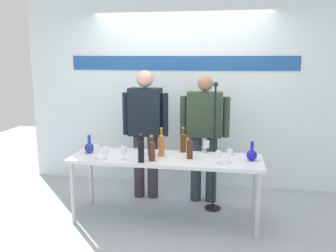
{
  "coord_description": "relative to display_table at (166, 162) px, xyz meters",
  "views": [
    {
      "loc": [
        0.69,
        -3.86,
        1.88
      ],
      "look_at": [
        0.0,
        0.15,
        1.09
      ],
      "focal_mm": 38.22,
      "sensor_mm": 36.0,
      "label": 1
    }
  ],
  "objects": [
    {
      "name": "back_wall",
      "position": [
        0.0,
        1.3,
        0.81
      ],
      "size": [
        4.64,
        0.11,
        3.0
      ],
      "color": "white",
      "rests_on": "ground"
    },
    {
      "name": "wine_bottle_3",
      "position": [
        -0.12,
        -0.17,
        0.19
      ],
      "size": [
        0.07,
        0.07,
        0.28
      ],
      "color": "#53241C",
      "rests_on": "display_table"
    },
    {
      "name": "wine_bottle_4",
      "position": [
        0.17,
        0.26,
        0.19
      ],
      "size": [
        0.07,
        0.07,
        0.3
      ],
      "color": "#553115",
      "rests_on": "display_table"
    },
    {
      "name": "presenter_right",
      "position": [
        0.39,
        0.65,
        0.26
      ],
      "size": [
        0.63,
        0.22,
        1.65
      ],
      "color": "#27333C",
      "rests_on": "ground"
    },
    {
      "name": "wine_glass_left_0",
      "position": [
        -0.44,
        -0.18,
        0.17
      ],
      "size": [
        0.07,
        0.07,
        0.15
      ],
      "color": "white",
      "rests_on": "display_table"
    },
    {
      "name": "wine_glass_left_1",
      "position": [
        -0.74,
        -0.21,
        0.18
      ],
      "size": [
        0.06,
        0.06,
        0.16
      ],
      "color": "white",
      "rests_on": "display_table"
    },
    {
      "name": "wine_glass_right_0",
      "position": [
        0.6,
        -0.14,
        0.16
      ],
      "size": [
        0.06,
        0.06,
        0.13
      ],
      "color": "white",
      "rests_on": "display_table"
    },
    {
      "name": "wine_bottle_1",
      "position": [
        0.28,
        -0.01,
        0.19
      ],
      "size": [
        0.07,
        0.07,
        0.29
      ],
      "color": "#4B2411",
      "rests_on": "display_table"
    },
    {
      "name": "microphone_stand",
      "position": [
        0.53,
        0.39,
        -0.16
      ],
      "size": [
        0.2,
        0.2,
        1.59
      ],
      "color": "black",
      "rests_on": "ground"
    },
    {
      "name": "ground_plane",
      "position": [
        0.0,
        0.0,
        -0.7
      ],
      "size": [
        10.0,
        10.0,
        0.0
      ],
      "primitive_type": "plane",
      "color": "#9DA7AC"
    },
    {
      "name": "wine_bottle_2",
      "position": [
        -0.18,
        0.05,
        0.19
      ],
      "size": [
        0.07,
        0.07,
        0.29
      ],
      "color": "#192D20",
      "rests_on": "display_table"
    },
    {
      "name": "display_table",
      "position": [
        0.0,
        0.0,
        0.0
      ],
      "size": [
        2.16,
        0.64,
        0.76
      ],
      "color": "silver",
      "rests_on": "ground"
    },
    {
      "name": "wine_glass_right_1",
      "position": [
        0.72,
        -0.11,
        0.17
      ],
      "size": [
        0.06,
        0.06,
        0.15
      ],
      "color": "white",
      "rests_on": "display_table"
    },
    {
      "name": "decanter_blue_left",
      "position": [
        -0.92,
        0.03,
        0.13
      ],
      "size": [
        0.12,
        0.12,
        0.21
      ],
      "color": "#20329B",
      "rests_on": "display_table"
    },
    {
      "name": "wine_glass_right_2",
      "position": [
        0.44,
        0.27,
        0.16
      ],
      "size": [
        0.07,
        0.07,
        0.15
      ],
      "color": "white",
      "rests_on": "display_table"
    },
    {
      "name": "decanter_blue_right",
      "position": [
        0.95,
        0.03,
        0.13
      ],
      "size": [
        0.12,
        0.12,
        0.21
      ],
      "color": "#1A1AC1",
      "rests_on": "display_table"
    },
    {
      "name": "wine_bottle_0",
      "position": [
        -0.06,
        0.04,
        0.2
      ],
      "size": [
        0.07,
        0.07,
        0.33
      ],
      "color": "#CB6425",
      "rests_on": "display_table"
    },
    {
      "name": "wine_glass_left_2",
      "position": [
        -0.64,
        -0.2,
        0.16
      ],
      "size": [
        0.07,
        0.07,
        0.14
      ],
      "color": "white",
      "rests_on": "display_table"
    },
    {
      "name": "presenter_left",
      "position": [
        -0.39,
        0.65,
        0.29
      ],
      "size": [
        0.61,
        0.22,
        1.71
      ],
      "color": "#332D30",
      "rests_on": "ground"
    },
    {
      "name": "wine_bottle_5",
      "position": [
        -0.23,
        -0.24,
        0.2
      ],
      "size": [
        0.07,
        0.07,
        0.31
      ],
      "color": "black",
      "rests_on": "display_table"
    }
  ]
}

